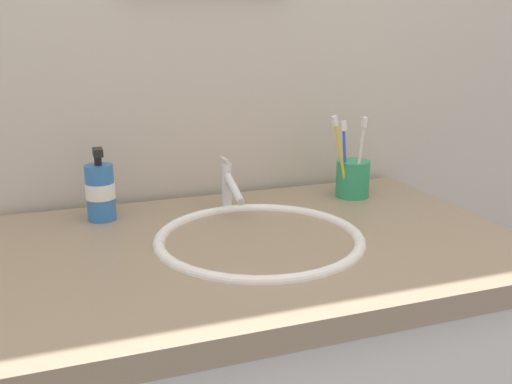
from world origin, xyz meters
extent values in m
cube|color=beige|center=(0.00, 0.38, 1.20)|extent=(2.22, 0.04, 2.40)
cube|color=gray|center=(0.00, 0.00, 0.86)|extent=(1.02, 0.67, 0.04)
ellipsoid|color=white|center=(0.00, 0.00, 0.84)|extent=(0.37, 0.37, 0.08)
torus|color=white|center=(0.00, 0.00, 0.88)|extent=(0.42, 0.42, 0.02)
cylinder|color=#595B60|center=(0.00, 0.00, 0.80)|extent=(0.03, 0.03, 0.01)
cylinder|color=silver|center=(0.00, 0.22, 0.94)|extent=(0.02, 0.02, 0.10)
cylinder|color=silver|center=(0.00, 0.17, 0.95)|extent=(0.02, 0.11, 0.05)
cylinder|color=silver|center=(0.00, 0.23, 1.00)|extent=(0.01, 0.05, 0.01)
cylinder|color=#2D9966|center=(0.32, 0.21, 0.93)|extent=(0.08, 0.08, 0.09)
cylinder|color=blue|center=(0.29, 0.20, 0.98)|extent=(0.02, 0.01, 0.17)
cube|color=white|center=(0.29, 0.20, 1.06)|extent=(0.01, 0.01, 0.02)
cylinder|color=white|center=(0.32, 0.17, 0.98)|extent=(0.01, 0.03, 0.19)
cube|color=white|center=(0.32, 0.16, 1.08)|extent=(0.01, 0.02, 0.03)
cylinder|color=yellow|center=(0.28, 0.19, 0.98)|extent=(0.05, 0.02, 0.19)
cube|color=white|center=(0.25, 0.18, 1.08)|extent=(0.02, 0.01, 0.03)
cylinder|color=#3372BF|center=(-0.28, 0.23, 0.95)|extent=(0.06, 0.06, 0.12)
cylinder|color=black|center=(-0.28, 0.23, 1.02)|extent=(0.02, 0.02, 0.02)
cube|color=black|center=(-0.28, 0.22, 1.04)|extent=(0.02, 0.04, 0.02)
cylinder|color=white|center=(-0.28, 0.23, 0.95)|extent=(0.06, 0.06, 0.03)
camera|label=1|loc=(-0.37, -1.01, 1.29)|focal=40.37mm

